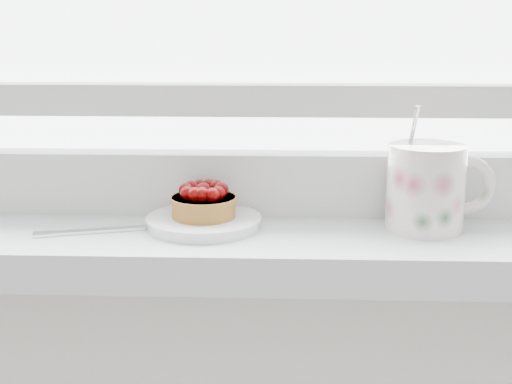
# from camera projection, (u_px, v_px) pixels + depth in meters

# --- Properties ---
(saucer) EXTENTS (0.12, 0.12, 0.01)m
(saucer) POSITION_uv_depth(u_px,v_px,m) (204.00, 222.00, 0.76)
(saucer) COLOR white
(saucer) RESTS_ON windowsill
(raspberry_tart) EXTENTS (0.07, 0.07, 0.04)m
(raspberry_tart) POSITION_uv_depth(u_px,v_px,m) (204.00, 201.00, 0.76)
(raspberry_tart) COLOR brown
(raspberry_tart) RESTS_ON saucer
(floral_mug) EXTENTS (0.12, 0.09, 0.13)m
(floral_mug) POSITION_uv_depth(u_px,v_px,m) (429.00, 186.00, 0.75)
(floral_mug) COLOR silver
(floral_mug) RESTS_ON windowsill
(fork) EXTENTS (0.20, 0.07, 0.00)m
(fork) POSITION_uv_depth(u_px,v_px,m) (129.00, 228.00, 0.76)
(fork) COLOR silver
(fork) RESTS_ON windowsill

